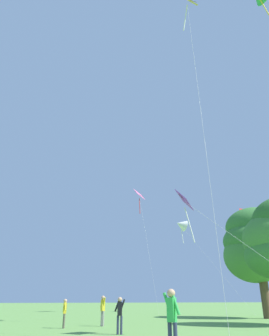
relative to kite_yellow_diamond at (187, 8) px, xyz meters
The scene contains 10 objects.
kite_yellow_diamond is the anchor object (origin of this frame).
kite_pink_low 29.06m from the kite_yellow_diamond, 75.49° to the left, with size 1.91×7.67×16.58m.
kite_purple_streamer 14.97m from the kite_yellow_diamond, 146.73° to the right, with size 2.24×8.75×6.71m.
kite_white_distant 30.82m from the kite_yellow_diamond, 63.75° to the left, with size 3.24×11.65×12.47m.
kite_red_high 21.09m from the kite_yellow_diamond, 41.14° to the left, with size 4.21×9.53×10.39m.
person_near_tree 21.43m from the kite_yellow_diamond, 136.53° to the left, with size 0.21×0.50×1.55m.
person_foreground_watcher 20.87m from the kite_yellow_diamond, 131.54° to the right, with size 0.37×0.54×1.80m.
person_child_small 20.98m from the kite_yellow_diamond, 119.02° to the left, with size 0.25×0.56×1.74m.
person_in_blue_jacket 20.16m from the kite_yellow_diamond, 163.92° to the left, with size 0.50×0.30×1.62m.
tree_right_cluster 21.30m from the kite_yellow_diamond, 41.03° to the left, with size 5.97×5.87×9.84m.
Camera 1 is at (-1.97, -4.86, 1.48)m, focal length 35.15 mm.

